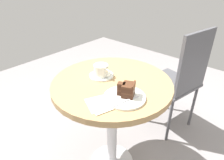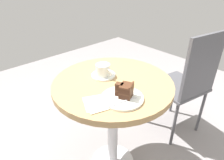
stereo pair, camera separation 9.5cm
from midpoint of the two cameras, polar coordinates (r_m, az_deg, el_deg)
The scene contains 9 objects.
cafe_table at distance 1.24m, azimuth -2.24°, elevation -5.40°, with size 0.71×0.71×0.72m.
saucer at distance 1.23m, azimuth -5.25°, elevation 1.24°, with size 0.15×0.15×0.01m.
coffee_cup at distance 1.20m, azimuth -5.27°, elevation 2.85°, with size 0.12×0.09×0.07m.
teaspoon at distance 1.21m, azimuth -7.03°, elevation 1.02°, with size 0.10×0.04×0.00m.
cake_plate at distance 1.02m, azimuth 0.97°, elevation -5.02°, with size 0.22×0.22×0.01m.
cake_slice at distance 1.00m, azimuth 1.73°, elevation -2.87°, with size 0.10×0.09×0.08m.
fork at distance 0.97m, azimuth 0.26°, elevation -6.37°, with size 0.06×0.15×0.00m.
napkin at distance 0.99m, azimuth -5.94°, elevation -6.93°, with size 0.18×0.17×0.00m.
cafe_chair at distance 1.67m, azimuth 17.68°, elevation 0.92°, with size 0.45×0.45×0.93m.
Camera 1 is at (0.67, -0.76, 1.31)m, focal length 32.00 mm.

